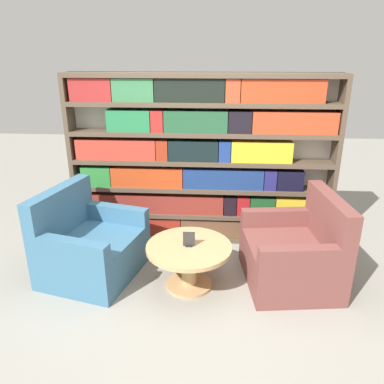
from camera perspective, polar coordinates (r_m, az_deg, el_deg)
name	(u,v)px	position (r m, az deg, el deg)	size (l,w,h in m)	color
ground_plane	(195,298)	(3.65, 0.47, -15.78)	(14.00, 14.00, 0.00)	gray
bookshelf	(199,161)	(4.33, 1.09, 4.74)	(3.04, 0.30, 1.95)	silver
armchair_left	(90,247)	(4.00, -15.35, -8.04)	(1.04, 1.12, 0.90)	#386684
armchair_right	(295,254)	(3.87, 15.38, -9.07)	(0.94, 1.03, 0.90)	brown
coffee_table	(189,257)	(3.64, -0.46, -9.93)	(0.82, 0.82, 0.44)	tan
table_sign	(189,240)	(3.55, -0.47, -7.34)	(0.11, 0.06, 0.14)	black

